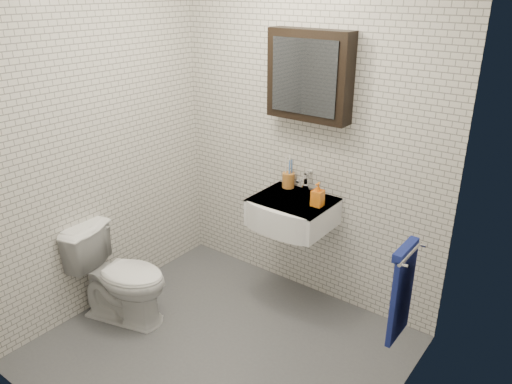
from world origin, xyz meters
TOP-DOWN VIEW (x-y plane):
  - ground at (0.00, 0.00)m, footprint 2.20×2.00m
  - room_shell at (0.00, 0.00)m, footprint 2.22×2.02m
  - washbasin at (0.05, 0.73)m, footprint 0.55×0.50m
  - faucet at (0.05, 0.93)m, footprint 0.06×0.20m
  - mirror_cabinet at (0.05, 0.93)m, footprint 0.60×0.15m
  - towel_rail at (1.04, 0.35)m, footprint 0.09×0.30m
  - toothbrush_cup at (-0.10, 0.94)m, footprint 0.11×0.11m
  - soap_bottle at (0.24, 0.78)m, footprint 0.08×0.08m
  - toilet at (-0.80, -0.14)m, footprint 0.77×0.56m

SIDE VIEW (x-z plane):
  - ground at x=0.00m, z-range 0.00..0.01m
  - toilet at x=-0.80m, z-range 0.00..0.71m
  - towel_rail at x=1.04m, z-range 0.43..1.01m
  - washbasin at x=0.05m, z-range 0.66..0.86m
  - toothbrush_cup at x=-0.10m, z-range 0.79..1.04m
  - faucet at x=0.05m, z-range 0.84..0.99m
  - soap_bottle at x=0.24m, z-range 0.85..1.02m
  - room_shell at x=0.00m, z-range 0.21..2.72m
  - mirror_cabinet at x=0.05m, z-range 1.40..2.00m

